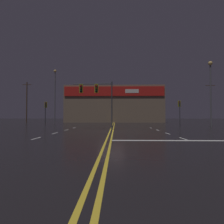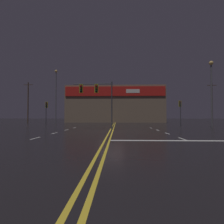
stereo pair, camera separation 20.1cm
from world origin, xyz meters
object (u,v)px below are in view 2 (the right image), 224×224
Objects in this scene: traffic_signal_median at (96,93)px; traffic_signal_corner_northwest at (46,108)px; traffic_signal_corner_northeast at (180,107)px; streetlight_median_approach at (211,85)px; streetlight_near_left at (56,90)px.

traffic_signal_median reaches higher than traffic_signal_corner_northwest.
traffic_signal_corner_northeast reaches higher than traffic_signal_corner_northwest.
traffic_signal_corner_northeast is 0.44× the size of streetlight_median_approach.
traffic_signal_corner_northeast is at bearing 124.37° from streetlight_median_approach.
streetlight_median_approach reaches higher than traffic_signal_median.
streetlight_near_left reaches higher than streetlight_median_approach.
traffic_signal_median is at bearing -163.47° from streetlight_median_approach.
streetlight_near_left is at bearing 99.43° from traffic_signal_corner_northwest.
streetlight_near_left is (-1.38, 8.31, 4.29)m from traffic_signal_corner_northwest.
traffic_signal_corner_northeast is at bearing -20.87° from streetlight_near_left.
streetlight_near_left is (-23.32, 8.89, 4.22)m from traffic_signal_corner_northeast.
traffic_signal_corner_northwest is at bearing 169.35° from streetlight_median_approach.
traffic_signal_median is at bearing -44.05° from traffic_signal_corner_northwest.
streetlight_median_approach reaches higher than traffic_signal_corner_northwest.
traffic_signal_corner_northwest is 9.46m from streetlight_near_left.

